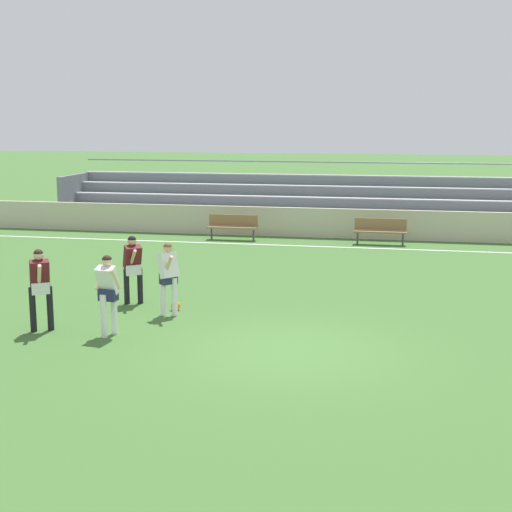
# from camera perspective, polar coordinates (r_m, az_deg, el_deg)

# --- Properties ---
(ground_plane) EXTENTS (160.00, 160.00, 0.00)m
(ground_plane) POSITION_cam_1_polar(r_m,az_deg,el_deg) (14.17, 2.59, -7.28)
(ground_plane) COLOR #3D662D
(field_line_sideline) EXTENTS (44.00, 0.12, 0.01)m
(field_line_sideline) POSITION_cam_1_polar(r_m,az_deg,el_deg) (25.49, 6.58, 0.68)
(field_line_sideline) COLOR white
(field_line_sideline) RESTS_ON ground
(sideline_wall) EXTENTS (48.00, 0.16, 1.09)m
(sideline_wall) POSITION_cam_1_polar(r_m,az_deg,el_deg) (27.36, 6.96, 2.49)
(sideline_wall) COLOR beige
(sideline_wall) RESTS_ON ground
(bleacher_stand) EXTENTS (26.75, 3.23, 2.57)m
(bleacher_stand) POSITION_cam_1_polar(r_m,az_deg,el_deg) (29.66, 10.34, 4.10)
(bleacher_stand) COLOR #B2B2B7
(bleacher_stand) RESTS_ON ground
(bench_centre_sideline) EXTENTS (1.80, 0.40, 0.90)m
(bench_centre_sideline) POSITION_cam_1_polar(r_m,az_deg,el_deg) (26.86, -1.79, 2.42)
(bench_centre_sideline) COLOR olive
(bench_centre_sideline) RESTS_ON ground
(bench_near_wall_gap) EXTENTS (1.80, 0.40, 0.90)m
(bench_near_wall_gap) POSITION_cam_1_polar(r_m,az_deg,el_deg) (26.18, 9.53, 2.07)
(bench_near_wall_gap) COLOR olive
(bench_near_wall_gap) RESTS_ON ground
(player_dark_challenging) EXTENTS (0.53, 0.75, 1.63)m
(player_dark_challenging) POSITION_cam_1_polar(r_m,az_deg,el_deg) (17.69, -9.45, -0.59)
(player_dark_challenging) COLOR black
(player_dark_challenging) RESTS_ON ground
(player_white_overlapping) EXTENTS (0.52, 0.66, 1.65)m
(player_white_overlapping) POSITION_cam_1_polar(r_m,az_deg,el_deg) (16.51, -6.75, -1.26)
(player_white_overlapping) COLOR white
(player_white_overlapping) RESTS_ON ground
(player_white_wide_right) EXTENTS (0.50, 0.48, 1.66)m
(player_white_wide_right) POSITION_cam_1_polar(r_m,az_deg,el_deg) (15.16, -11.30, -2.43)
(player_white_wide_right) COLOR white
(player_white_wide_right) RESTS_ON ground
(player_dark_trailing_run) EXTENTS (0.50, 0.74, 1.72)m
(player_dark_trailing_run) POSITION_cam_1_polar(r_m,az_deg,el_deg) (15.82, -16.26, -1.95)
(player_dark_trailing_run) COLOR black
(player_dark_trailing_run) RESTS_ON ground
(soccer_ball) EXTENTS (0.22, 0.22, 0.22)m
(soccer_ball) POSITION_cam_1_polar(r_m,az_deg,el_deg) (17.12, -6.20, -3.81)
(soccer_ball) COLOR orange
(soccer_ball) RESTS_ON ground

